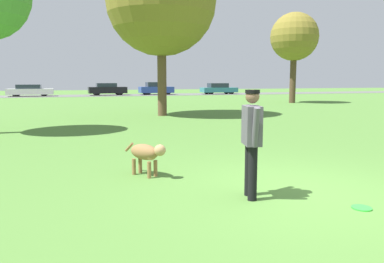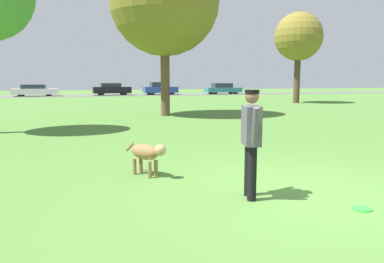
% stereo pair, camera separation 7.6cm
% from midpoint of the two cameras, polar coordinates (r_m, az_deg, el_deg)
% --- Properties ---
extents(ground_plane, '(120.00, 120.00, 0.00)m').
position_cam_midpoint_polar(ground_plane, '(6.04, 15.31, -9.07)').
color(ground_plane, '#4C7A33').
extents(far_road_strip, '(120.00, 6.00, 0.01)m').
position_cam_midpoint_polar(far_road_strip, '(42.63, -13.58, 5.37)').
color(far_road_strip, '#5B5B59').
rests_on(far_road_strip, ground_plane).
extents(person, '(0.32, 0.69, 1.59)m').
position_cam_midpoint_polar(person, '(5.48, 8.68, -0.51)').
color(person, black).
rests_on(person, ground_plane).
extents(dog, '(0.65, 0.92, 0.62)m').
position_cam_midpoint_polar(dog, '(6.80, -7.27, -3.30)').
color(dog, olive).
rests_on(dog, ground_plane).
extents(frisbee, '(0.27, 0.27, 0.02)m').
position_cam_midpoint_polar(frisbee, '(5.65, 24.08, -10.58)').
color(frisbee, '#33D838').
rests_on(frisbee, ground_plane).
extents(tree_far_right, '(3.51, 3.51, 6.62)m').
position_cam_midpoint_polar(tree_far_right, '(29.30, 15.26, 13.67)').
color(tree_far_right, '#4C3826').
rests_on(tree_far_right, ground_plane).
extents(tree_mid_center, '(5.17, 5.17, 8.00)m').
position_cam_midpoint_polar(tree_mid_center, '(18.52, -4.85, 19.30)').
color(tree_mid_center, brown).
rests_on(tree_mid_center, ground_plane).
extents(parked_car_white, '(4.54, 1.87, 1.23)m').
position_cam_midpoint_polar(parked_car_white, '(42.71, -23.50, 5.76)').
color(parked_car_white, white).
rests_on(parked_car_white, ground_plane).
extents(parked_car_black, '(4.19, 1.91, 1.35)m').
position_cam_midpoint_polar(parked_car_black, '(42.95, -12.82, 6.31)').
color(parked_car_black, black).
rests_on(parked_car_black, ground_plane).
extents(parked_car_blue, '(3.88, 1.89, 1.45)m').
position_cam_midpoint_polar(parked_car_blue, '(43.61, -5.56, 6.53)').
color(parked_car_blue, '#284293').
rests_on(parked_car_blue, ground_plane).
extents(parked_car_teal, '(4.33, 1.83, 1.31)m').
position_cam_midpoint_polar(parked_car_teal, '(45.38, 4.03, 6.53)').
color(parked_car_teal, teal).
rests_on(parked_car_teal, ground_plane).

